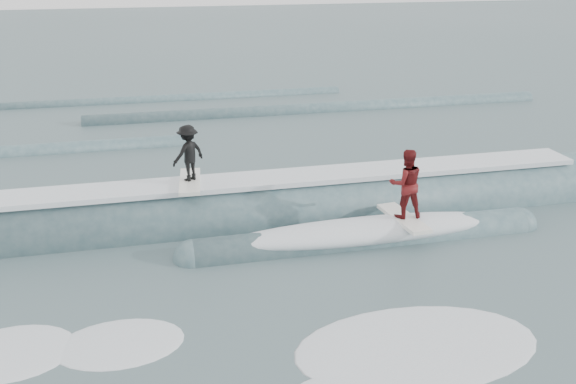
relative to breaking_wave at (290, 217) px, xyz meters
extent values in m
plane|color=#374E50|center=(-0.23, -5.62, -0.04)|extent=(160.00, 160.00, 0.00)
cylinder|color=#36535C|center=(-0.23, 0.29, -0.04)|extent=(19.90, 2.14, 2.14)
cylinder|color=#36535C|center=(1.57, -1.91, -0.04)|extent=(9.00, 1.01, 1.01)
sphere|color=#36535C|center=(-2.93, -1.91, -0.04)|extent=(1.01, 1.01, 1.01)
sphere|color=#36535C|center=(6.07, -1.91, -0.04)|extent=(1.01, 1.01, 1.01)
cube|color=white|center=(-0.23, 0.29, 1.10)|extent=(18.00, 1.30, 0.14)
ellipsoid|color=white|center=(1.57, -1.91, 0.26)|extent=(7.60, 1.30, 0.60)
cube|color=white|center=(-2.75, 0.29, 1.22)|extent=(0.76, 2.05, 0.10)
imported|color=black|center=(-2.75, 0.29, 2.04)|extent=(1.14, 1.02, 1.53)
cube|color=white|center=(2.61, -1.91, 0.51)|extent=(0.76, 2.05, 0.10)
imported|color=#5B1112|center=(2.61, -1.91, 1.48)|extent=(0.95, 0.77, 1.84)
ellipsoid|color=white|center=(-4.69, -5.23, -0.04)|extent=(2.35, 1.60, 0.10)
ellipsoid|color=white|center=(-6.71, -5.07, -0.04)|extent=(2.30, 1.57, 0.10)
ellipsoid|color=white|center=(0.91, -6.66, -0.04)|extent=(4.36, 2.97, 0.10)
cylinder|color=#36535C|center=(4.60, 12.38, -0.04)|extent=(22.00, 0.80, 0.80)
cylinder|color=#36535C|center=(-4.38, 16.38, -0.04)|extent=(22.00, 0.60, 0.60)
camera|label=1|loc=(-3.98, -16.32, 7.13)|focal=40.00mm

